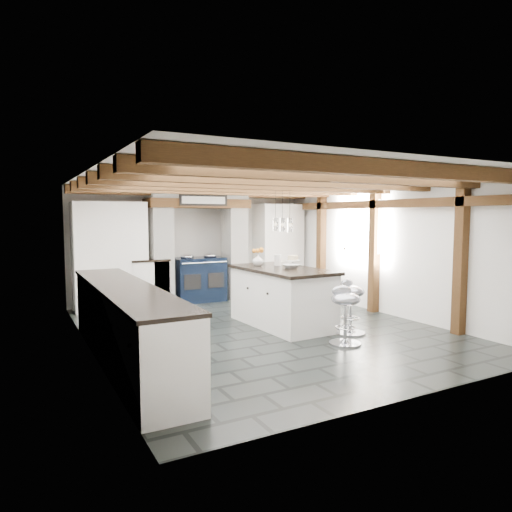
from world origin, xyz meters
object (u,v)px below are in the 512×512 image
bar_stool_far (345,308)px  range_cooker (199,279)px  bar_stool_near (350,300)px  kitchen_island (282,296)px

bar_stool_far → range_cooker: bearing=123.3°
bar_stool_near → bar_stool_far: bar_stool_near is taller
range_cooker → bar_stool_near: range_cooker is taller
bar_stool_near → bar_stool_far: (-0.42, -0.40, -0.01)m
range_cooker → kitchen_island: bearing=-81.2°
bar_stool_far → bar_stool_near: bearing=68.8°
range_cooker → bar_stool_far: range_cooker is taller
bar_stool_near → bar_stool_far: size_ratio=1.02×
range_cooker → bar_stool_near: bearing=-74.1°
kitchen_island → bar_stool_far: bearing=-84.5°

